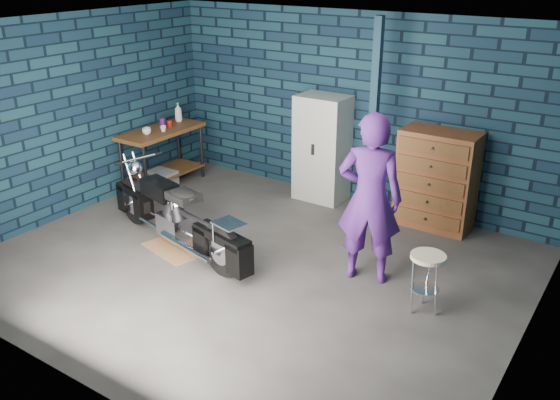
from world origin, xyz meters
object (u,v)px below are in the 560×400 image
(locker, at_px, (322,148))
(tool_chest, at_px, (436,180))
(workbench, at_px, (163,158))
(person, at_px, (370,199))
(storage_bin, at_px, (163,179))
(shop_stool, at_px, (425,283))
(motorcycle, at_px, (176,211))

(locker, height_order, tool_chest, locker)
(workbench, distance_m, person, 4.04)
(person, distance_m, tool_chest, 1.78)
(storage_bin, distance_m, tool_chest, 4.18)
(person, relative_size, locker, 1.24)
(locker, bearing_deg, shop_stool, -40.35)
(storage_bin, height_order, tool_chest, tool_chest)
(locker, distance_m, shop_stool, 3.18)
(storage_bin, xyz_separation_m, tool_chest, (4.03, 0.97, 0.53))
(tool_chest, bearing_deg, workbench, -167.40)
(motorcycle, bearing_deg, shop_stool, 19.91)
(storage_bin, bearing_deg, tool_chest, 13.51)
(workbench, height_order, locker, locker)
(motorcycle, distance_m, locker, 2.49)
(workbench, bearing_deg, locker, 21.37)
(workbench, xyz_separation_m, person, (3.92, -0.85, 0.50))
(storage_bin, relative_size, locker, 0.27)
(workbench, relative_size, person, 0.73)
(workbench, xyz_separation_m, storage_bin, (0.02, -0.06, -0.33))
(storage_bin, bearing_deg, motorcycle, -40.84)
(workbench, distance_m, shop_stool, 4.85)
(person, bearing_deg, motorcycle, -1.26)
(person, xyz_separation_m, tool_chest, (0.13, 1.75, -0.30))
(locker, bearing_deg, workbench, -158.63)
(workbench, height_order, storage_bin, workbench)
(motorcycle, xyz_separation_m, storage_bin, (-1.64, 1.42, -0.37))
(workbench, relative_size, shop_stool, 2.17)
(person, height_order, tool_chest, person)
(shop_stool, bearing_deg, storage_bin, 167.15)
(locker, relative_size, shop_stool, 2.40)
(motorcycle, height_order, locker, locker)
(workbench, distance_m, tool_chest, 4.15)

